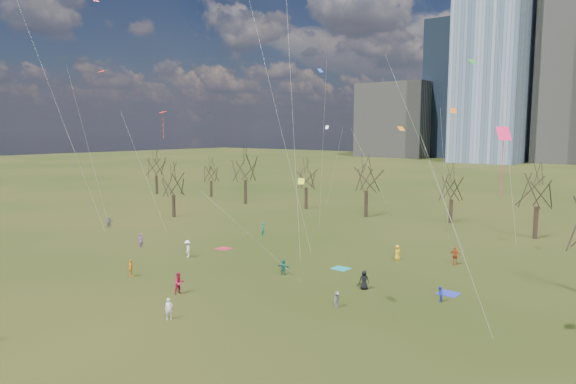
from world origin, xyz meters
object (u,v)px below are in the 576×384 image
Objects in this scene: blanket_crimson at (224,249)px; person_2 at (179,283)px; blanket_teal at (341,268)px; blanket_navy at (448,293)px; person_1 at (169,309)px; person_4 at (131,268)px.

person_2 is at bearing -57.55° from blanket_crimson.
blanket_crimson is (-14.70, -1.02, 0.00)m from blanket_teal.
blanket_teal and blanket_navy have the same top height.
person_2 reaches higher than person_1.
person_2 reaches higher than blanket_navy.
person_4 is at bearing -151.85° from blanket_navy.
blanket_crimson is at bearing 70.87° from person_1.
blanket_navy is at bearing -120.24° from person_4.
person_4 is at bearing -84.27° from blanket_crimson.
blanket_teal is at bearing -102.16° from person_4.
person_4 is (1.30, -12.96, 0.77)m from blanket_crimson.
person_4 is at bearing 100.32° from person_2.
blanket_teal is at bearing -8.63° from person_2.
person_4 is (-11.12, 4.64, 0.02)m from person_1.
person_1 is 12.05m from person_4.
blanket_navy is 21.72m from person_2.
blanket_teal is 18.78m from person_1.
blanket_teal is at bearing 28.69° from person_1.
blanket_teal is 15.76m from person_2.
blanket_navy is 0.89× the size of person_2.
person_4 reaches higher than blanket_teal.
person_1 is at bearing -96.98° from blanket_teal.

